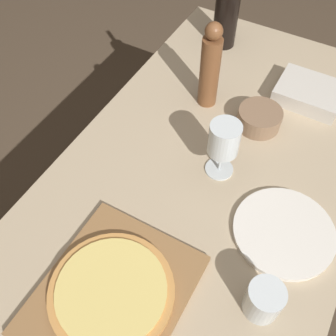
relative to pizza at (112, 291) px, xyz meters
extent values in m
plane|color=#4C3D2D|center=(0.04, 0.32, -0.79)|extent=(12.00, 12.00, 0.00)
cube|color=tan|center=(0.04, 0.32, -0.04)|extent=(0.79, 1.61, 0.03)
cylinder|color=brown|center=(-0.29, 1.07, -0.42)|extent=(0.06, 0.06, 0.73)
cube|color=olive|center=(0.00, 0.00, -0.02)|extent=(0.30, 0.36, 0.02)
cylinder|color=#C68947|center=(0.00, 0.00, 0.00)|extent=(0.27, 0.27, 0.02)
cylinder|color=#E0C66B|center=(0.00, 0.00, 0.01)|extent=(0.24, 0.24, 0.01)
cylinder|color=black|center=(-0.17, 0.95, 0.08)|extent=(0.08, 0.08, 0.21)
cylinder|color=brown|center=(-0.09, 0.66, 0.08)|extent=(0.06, 0.06, 0.23)
sphere|color=brown|center=(-0.09, 0.66, 0.22)|extent=(0.05, 0.05, 0.05)
cylinder|color=silver|center=(0.06, 0.43, -0.03)|extent=(0.08, 0.08, 0.00)
cylinder|color=silver|center=(0.06, 0.43, 0.01)|extent=(0.01, 0.01, 0.08)
cylinder|color=silver|center=(0.06, 0.43, 0.10)|extent=(0.08, 0.08, 0.09)
cylinder|color=#84664C|center=(0.09, 0.64, 0.00)|extent=(0.13, 0.13, 0.06)
cylinder|color=silver|center=(0.29, 0.13, 0.02)|extent=(0.08, 0.08, 0.09)
cylinder|color=silver|center=(0.28, 0.33, -0.02)|extent=(0.25, 0.25, 0.01)
cube|color=beige|center=(0.18, 0.82, 0.00)|extent=(0.20, 0.16, 0.05)
camera|label=1|loc=(0.25, -0.20, 0.83)|focal=42.00mm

